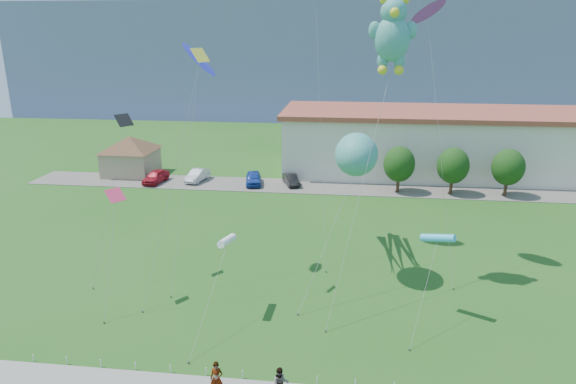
{
  "coord_description": "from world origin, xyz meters",
  "views": [
    {
      "loc": [
        4.24,
        -24.17,
        17.72
      ],
      "look_at": [
        0.32,
        8.0,
        7.68
      ],
      "focal_mm": 32.0,
      "sensor_mm": 36.0,
      "label": 1
    }
  ],
  "objects_px": {
    "warehouse": "(519,144)",
    "teddy_bear_kite": "(393,33)",
    "parked_car_silver": "(197,175)",
    "octopus_kite": "(356,161)",
    "pedestrian_right": "(280,384)",
    "parked_car_blue": "(253,178)",
    "parked_car_red": "(156,176)",
    "pedestrian_left": "(217,378)",
    "parked_car_black": "(291,180)",
    "pavilion": "(130,152)"
  },
  "relations": [
    {
      "from": "parked_car_red",
      "to": "parked_car_silver",
      "type": "xyz_separation_m",
      "value": [
        4.89,
        1.32,
        -0.04
      ]
    },
    {
      "from": "teddy_bear_kite",
      "to": "parked_car_black",
      "type": "bearing_deg",
      "value": 112.64
    },
    {
      "from": "pavilion",
      "to": "teddy_bear_kite",
      "type": "relative_size",
      "value": 0.46
    },
    {
      "from": "pedestrian_right",
      "to": "octopus_kite",
      "type": "relative_size",
      "value": 0.13
    },
    {
      "from": "parked_car_red",
      "to": "parked_car_silver",
      "type": "distance_m",
      "value": 5.07
    },
    {
      "from": "pedestrian_left",
      "to": "teddy_bear_kite",
      "type": "height_order",
      "value": "teddy_bear_kite"
    },
    {
      "from": "warehouse",
      "to": "parked_car_black",
      "type": "bearing_deg",
      "value": -163.31
    },
    {
      "from": "pedestrian_left",
      "to": "parked_car_silver",
      "type": "bearing_deg",
      "value": 107.85
    },
    {
      "from": "parked_car_red",
      "to": "teddy_bear_kite",
      "type": "relative_size",
      "value": 0.23
    },
    {
      "from": "octopus_kite",
      "to": "parked_car_black",
      "type": "bearing_deg",
      "value": 108.45
    },
    {
      "from": "warehouse",
      "to": "pedestrian_left",
      "type": "xyz_separation_m",
      "value": [
        -28.01,
        -46.76,
        -3.11
      ]
    },
    {
      "from": "parked_car_silver",
      "to": "parked_car_blue",
      "type": "xyz_separation_m",
      "value": [
        7.22,
        -0.59,
        0.04
      ]
    },
    {
      "from": "pedestrian_right",
      "to": "parked_car_red",
      "type": "distance_m",
      "value": 42.43
    },
    {
      "from": "parked_car_red",
      "to": "parked_car_black",
      "type": "xyz_separation_m",
      "value": [
        16.71,
        1.05,
        -0.13
      ]
    },
    {
      "from": "pedestrian_left",
      "to": "octopus_kite",
      "type": "distance_m",
      "value": 19.0
    },
    {
      "from": "warehouse",
      "to": "pedestrian_right",
      "type": "height_order",
      "value": "warehouse"
    },
    {
      "from": "pavilion",
      "to": "pedestrian_right",
      "type": "relative_size",
      "value": 5.27
    },
    {
      "from": "octopus_kite",
      "to": "teddy_bear_kite",
      "type": "distance_m",
      "value": 9.33
    },
    {
      "from": "warehouse",
      "to": "octopus_kite",
      "type": "xyz_separation_m",
      "value": [
        -21.23,
        -30.76,
        4.55
      ]
    },
    {
      "from": "parked_car_silver",
      "to": "parked_car_red",
      "type": "bearing_deg",
      "value": -154.06
    },
    {
      "from": "teddy_bear_kite",
      "to": "parked_car_blue",
      "type": "bearing_deg",
      "value": 122.11
    },
    {
      "from": "warehouse",
      "to": "parked_car_silver",
      "type": "relative_size",
      "value": 13.71
    },
    {
      "from": "warehouse",
      "to": "pedestrian_right",
      "type": "distance_m",
      "value": 52.97
    },
    {
      "from": "parked_car_blue",
      "to": "teddy_bear_kite",
      "type": "relative_size",
      "value": 0.23
    },
    {
      "from": "pedestrian_right",
      "to": "parked_car_blue",
      "type": "height_order",
      "value": "pedestrian_right"
    },
    {
      "from": "parked_car_silver",
      "to": "teddy_bear_kite",
      "type": "height_order",
      "value": "teddy_bear_kite"
    },
    {
      "from": "pedestrian_right",
      "to": "parked_car_silver",
      "type": "xyz_separation_m",
      "value": [
        -15.7,
        38.42,
        -0.18
      ]
    },
    {
      "from": "parked_car_silver",
      "to": "octopus_kite",
      "type": "relative_size",
      "value": 0.32
    },
    {
      "from": "pedestrian_left",
      "to": "parked_car_red",
      "type": "bearing_deg",
      "value": 114.94
    },
    {
      "from": "parked_car_blue",
      "to": "parked_car_red",
      "type": "bearing_deg",
      "value": 172.83
    },
    {
      "from": "parked_car_black",
      "to": "warehouse",
      "type": "bearing_deg",
      "value": -3.3
    },
    {
      "from": "parked_car_blue",
      "to": "teddy_bear_kite",
      "type": "bearing_deg",
      "value": -68.55
    },
    {
      "from": "pedestrian_left",
      "to": "parked_car_blue",
      "type": "relative_size",
      "value": 0.4
    },
    {
      "from": "warehouse",
      "to": "pedestrian_right",
      "type": "bearing_deg",
      "value": -117.91
    },
    {
      "from": "pedestrian_left",
      "to": "parked_car_blue",
      "type": "distance_m",
      "value": 38.23
    },
    {
      "from": "parked_car_red",
      "to": "parked_car_blue",
      "type": "height_order",
      "value": "parked_car_blue"
    },
    {
      "from": "pedestrian_right",
      "to": "pedestrian_left",
      "type": "bearing_deg",
      "value": 167.48
    },
    {
      "from": "parked_car_black",
      "to": "octopus_kite",
      "type": "bearing_deg",
      "value": -91.54
    },
    {
      "from": "parked_car_silver",
      "to": "parked_car_blue",
      "type": "relative_size",
      "value": 0.98
    },
    {
      "from": "parked_car_red",
      "to": "parked_car_black",
      "type": "relative_size",
      "value": 1.16
    },
    {
      "from": "parked_car_black",
      "to": "parked_car_blue",
      "type": "bearing_deg",
      "value": 163.84
    },
    {
      "from": "parked_car_silver",
      "to": "octopus_kite",
      "type": "height_order",
      "value": "octopus_kite"
    },
    {
      "from": "warehouse",
      "to": "pavilion",
      "type": "bearing_deg",
      "value": -173.16
    },
    {
      "from": "warehouse",
      "to": "teddy_bear_kite",
      "type": "relative_size",
      "value": 3.02
    },
    {
      "from": "teddy_bear_kite",
      "to": "pedestrian_left",
      "type": "bearing_deg",
      "value": -120.01
    },
    {
      "from": "pavilion",
      "to": "warehouse",
      "type": "distance_m",
      "value": 50.37
    },
    {
      "from": "parked_car_silver",
      "to": "octopus_kite",
      "type": "bearing_deg",
      "value": -38.64
    },
    {
      "from": "pavilion",
      "to": "teddy_bear_kite",
      "type": "bearing_deg",
      "value": -39.42
    },
    {
      "from": "parked_car_blue",
      "to": "parked_car_black",
      "type": "relative_size",
      "value": 1.16
    },
    {
      "from": "parked_car_black",
      "to": "pedestrian_right",
      "type": "bearing_deg",
      "value": -104.18
    }
  ]
}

